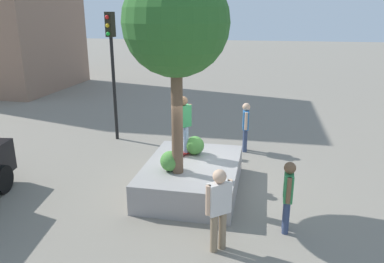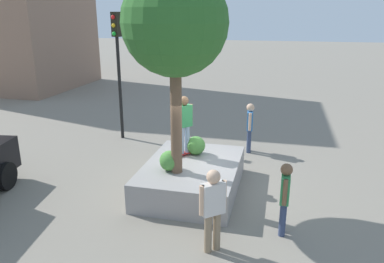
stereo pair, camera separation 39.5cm
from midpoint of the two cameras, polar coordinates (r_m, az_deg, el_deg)
The scene contains 11 objects.
ground_plane at distance 10.51m, azimuth 2.32°, elevation -8.31°, with size 120.00×120.00×0.00m, color gray.
planter_ledge at distance 10.16m, azimuth 1.12°, elevation -6.89°, with size 3.36×2.45×0.75m, color gray.
plaza_tree at distance 8.72m, azimuth -1.28°, elevation 16.08°, with size 2.46×2.46×4.87m.
boxwood_shrub at distance 10.57m, azimuth 1.68°, elevation -2.15°, with size 0.53×0.53×0.53m, color #4C8C3D.
hedge_clump at distance 9.51m, azimuth -2.24°, elevation -4.49°, with size 0.52×0.52×0.52m, color #4C8C3D.
skateboard at distance 10.57m, azimuth -0.09°, elevation -3.35°, with size 0.76×0.66×0.07m.
skateboarder at distance 10.27m, azimuth -0.09°, elevation 1.65°, with size 0.45×0.43×1.63m.
traffic_light_corner at distance 13.98m, azimuth -10.48°, elevation 11.44°, with size 0.37×0.33×4.65m.
bystander_watching at distance 12.87m, azimuth 9.68°, elevation 1.09°, with size 0.58×0.27×1.71m.
passerby_with_bag at distance 8.27m, azimuth 15.33°, elevation -9.23°, with size 0.55×0.25×1.64m.
pedestrian_crossing at distance 7.43m, azimuth 4.77°, elevation -11.19°, with size 0.46×0.49×1.76m.
Camera 2 is at (-9.24, -2.03, 4.58)m, focal length 34.90 mm.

